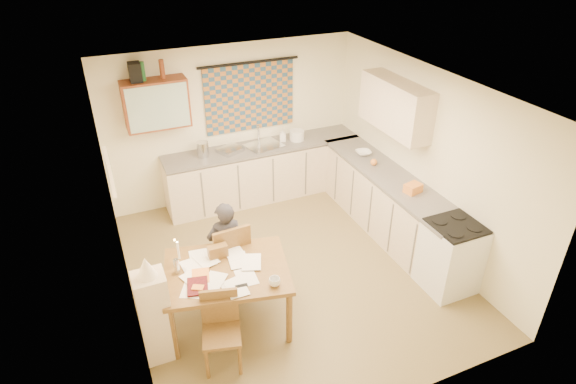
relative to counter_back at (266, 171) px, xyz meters
name	(u,v)px	position (x,y,z in m)	size (l,w,h in m)	color
floor	(289,269)	(-0.44, -1.95, -0.46)	(4.00, 4.50, 0.02)	brown
ceiling	(289,87)	(-0.44, -1.95, 2.06)	(4.00, 4.50, 0.02)	white
wall_back	(232,124)	(-0.44, 0.31, 0.80)	(4.00, 0.02, 2.50)	#F4EBC5
wall_front	(397,311)	(-0.44, -4.21, 0.80)	(4.00, 0.02, 2.50)	#F4EBC5
wall_left	(117,226)	(-2.45, -1.95, 0.80)	(0.02, 4.50, 2.50)	#F4EBC5
wall_right	(425,159)	(1.57, -1.95, 0.80)	(0.02, 4.50, 2.50)	#F4EBC5
window_blind	(250,98)	(-0.14, 0.27, 1.20)	(1.45, 0.03, 1.05)	navy
curtain_rod	(249,63)	(-0.14, 0.25, 1.75)	(0.04, 0.04, 1.60)	black
wall_cabinet	(156,104)	(-1.59, 0.13, 1.35)	(0.90, 0.34, 0.70)	maroon
wall_cabinet_glass	(158,108)	(-1.59, -0.04, 1.35)	(0.84, 0.02, 0.64)	#99B2A5
upper_cabinet_right	(395,106)	(1.39, -1.40, 1.40)	(0.34, 1.30, 0.70)	beige
framed_print	(109,172)	(-2.41, -1.55, 1.25)	(0.04, 0.50, 0.40)	#F4E3CC
print_canvas	(112,171)	(-2.39, -1.55, 1.25)	(0.01, 0.42, 0.32)	beige
counter_back	(266,171)	(0.00, 0.00, 0.00)	(3.30, 0.62, 0.92)	beige
counter_right	(388,204)	(1.26, -1.68, 0.00)	(0.62, 2.95, 0.92)	beige
stove	(450,256)	(1.26, -3.04, 0.01)	(0.60, 0.60, 0.94)	white
sink	(264,148)	(-0.03, 0.00, 0.43)	(0.55, 0.45, 0.10)	silver
tap	(259,134)	(-0.05, 0.18, 0.61)	(0.03, 0.03, 0.28)	silver
dish_rack	(230,150)	(-0.59, 0.00, 0.50)	(0.35, 0.30, 0.06)	silver
kettle	(203,149)	(-1.02, 0.00, 0.59)	(0.18, 0.18, 0.24)	silver
mixing_bowl	(297,135)	(0.55, 0.00, 0.55)	(0.24, 0.24, 0.16)	white
soap_bottle	(283,135)	(0.32, 0.05, 0.57)	(0.12, 0.12, 0.21)	white
bowl	(363,153)	(1.26, -0.91, 0.50)	(0.27, 0.27, 0.06)	white
orange_bag	(413,188)	(1.26, -2.17, 0.53)	(0.22, 0.16, 0.12)	orange
fruit_orange	(374,162)	(1.21, -1.28, 0.52)	(0.10, 0.10, 0.10)	orange
speaker	(135,72)	(-1.81, 0.13, 1.83)	(0.16, 0.20, 0.26)	black
bottle_green	(142,71)	(-1.71, 0.13, 1.83)	(0.07, 0.07, 0.26)	#195926
bottle_brown	(162,69)	(-1.45, 0.13, 1.83)	(0.07, 0.07, 0.26)	maroon
dining_table	(229,295)	(-1.45, -2.52, -0.07)	(1.54, 1.29, 0.75)	brown
chair_far	(229,268)	(-1.27, -1.98, -0.14)	(0.49, 0.49, 1.01)	brown
chair_near	(223,344)	(-1.70, -3.08, -0.19)	(0.48, 0.48, 0.86)	brown
person	(226,247)	(-1.29, -1.97, 0.17)	(0.46, 0.31, 1.25)	black
shelf_stand	(155,317)	(-2.28, -2.71, 0.09)	(0.32, 0.30, 1.08)	beige
lampshade	(146,267)	(-2.28, -2.71, 0.74)	(0.20, 0.20, 0.22)	#F4E3CC
letter_rack	(218,252)	(-1.47, -2.28, 0.38)	(0.22, 0.10, 0.16)	brown
mug	(275,282)	(-1.06, -2.97, 0.35)	(0.16, 0.16, 0.10)	white
magazine	(187,288)	(-1.92, -2.66, 0.31)	(0.27, 0.33, 0.03)	maroon
book	(192,277)	(-1.83, -2.51, 0.31)	(0.24, 0.29, 0.02)	orange
orange_box	(198,288)	(-1.82, -2.72, 0.32)	(0.12, 0.08, 0.04)	orange
eyeglasses	(241,286)	(-1.39, -2.85, 0.31)	(0.13, 0.04, 0.02)	black
candle_holder	(177,266)	(-1.95, -2.36, 0.39)	(0.06, 0.06, 0.18)	silver
candle	(178,250)	(-1.91, -2.36, 0.59)	(0.02, 0.02, 0.22)	white
candle_flame	(175,240)	(-1.93, -2.33, 0.71)	(0.02, 0.02, 0.02)	#FFCC66
papers	(219,270)	(-1.53, -2.51, 0.31)	(1.02, 0.97, 0.02)	white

